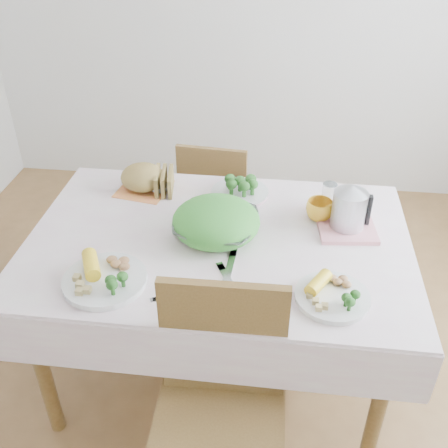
# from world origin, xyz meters

# --- Properties ---
(floor) EXTENTS (3.60, 3.60, 0.00)m
(floor) POSITION_xyz_m (0.00, 0.00, 0.00)
(floor) COLOR brown
(floor) RESTS_ON ground
(dining_table) EXTENTS (1.40, 0.90, 0.75)m
(dining_table) POSITION_xyz_m (0.00, 0.00, 0.38)
(dining_table) COLOR brown
(dining_table) RESTS_ON floor
(tablecloth) EXTENTS (1.50, 1.00, 0.01)m
(tablecloth) POSITION_xyz_m (0.00, 0.00, 0.76)
(tablecloth) COLOR white
(tablecloth) RESTS_ON dining_table
(chair_near) EXTENTS (0.44, 0.44, 0.95)m
(chair_near) POSITION_xyz_m (0.08, -0.67, 0.46)
(chair_near) COLOR brown
(chair_near) RESTS_ON floor
(chair_far) EXTENTS (0.41, 0.41, 0.83)m
(chair_far) POSITION_xyz_m (-0.11, 0.81, 0.47)
(chair_far) COLOR brown
(chair_far) RESTS_ON floor
(salad_bowl) EXTENTS (0.36, 0.36, 0.08)m
(salad_bowl) POSITION_xyz_m (-0.01, 0.02, 0.80)
(salad_bowl) COLOR white
(salad_bowl) RESTS_ON tablecloth
(dinner_plate_left) EXTENTS (0.32, 0.32, 0.02)m
(dinner_plate_left) POSITION_xyz_m (-0.36, -0.31, 0.77)
(dinner_plate_left) COLOR white
(dinner_plate_left) RESTS_ON tablecloth
(dinner_plate_right) EXTENTS (0.36, 0.36, 0.02)m
(dinner_plate_right) POSITION_xyz_m (0.43, -0.30, 0.77)
(dinner_plate_right) COLOR white
(dinner_plate_right) RESTS_ON tablecloth
(broccoli_plate) EXTENTS (0.33, 0.33, 0.02)m
(broccoli_plate) POSITION_xyz_m (0.05, 0.34, 0.77)
(broccoli_plate) COLOR beige
(broccoli_plate) RESTS_ON tablecloth
(napkin) EXTENTS (0.25, 0.25, 0.00)m
(napkin) POSITION_xyz_m (-0.39, 0.34, 0.76)
(napkin) COLOR #F08C46
(napkin) RESTS_ON tablecloth
(bread_loaf) EXTENTS (0.25, 0.24, 0.12)m
(bread_loaf) POSITION_xyz_m (-0.39, 0.34, 0.82)
(bread_loaf) COLOR olive
(bread_loaf) RESTS_ON napkin
(fruit_bowl) EXTENTS (0.14, 0.14, 0.04)m
(fruit_bowl) POSITION_xyz_m (-0.31, 0.34, 0.78)
(fruit_bowl) COLOR white
(fruit_bowl) RESTS_ON tablecloth
(yellow_mug) EXTENTS (0.12, 0.12, 0.09)m
(yellow_mug) POSITION_xyz_m (0.39, 0.19, 0.81)
(yellow_mug) COLOR gold
(yellow_mug) RESTS_ON tablecloth
(glass_tumbler) EXTENTS (0.07, 0.07, 0.12)m
(glass_tumbler) POSITION_xyz_m (0.43, 0.28, 0.83)
(glass_tumbler) COLOR white
(glass_tumbler) RESTS_ON tablecloth
(pink_tray) EXTENTS (0.25, 0.25, 0.02)m
(pink_tray) POSITION_xyz_m (0.50, 0.13, 0.77)
(pink_tray) COLOR pink
(pink_tray) RESTS_ON tablecloth
(electric_kettle) EXTENTS (0.15, 0.15, 0.19)m
(electric_kettle) POSITION_xyz_m (0.50, 0.13, 0.88)
(electric_kettle) COLOR #B2B5BA
(electric_kettle) RESTS_ON pink_tray
(fork_left) EXTENTS (0.12, 0.20, 0.00)m
(fork_left) POSITION_xyz_m (0.07, -0.26, 0.76)
(fork_left) COLOR silver
(fork_left) RESTS_ON tablecloth
(fork_right) EXTENTS (0.04, 0.22, 0.00)m
(fork_right) POSITION_xyz_m (0.06, -0.18, 0.76)
(fork_right) COLOR silver
(fork_right) RESTS_ON tablecloth
(knife) EXTENTS (0.17, 0.09, 0.00)m
(knife) POSITION_xyz_m (-0.09, -0.34, 0.76)
(knife) COLOR silver
(knife) RESTS_ON tablecloth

